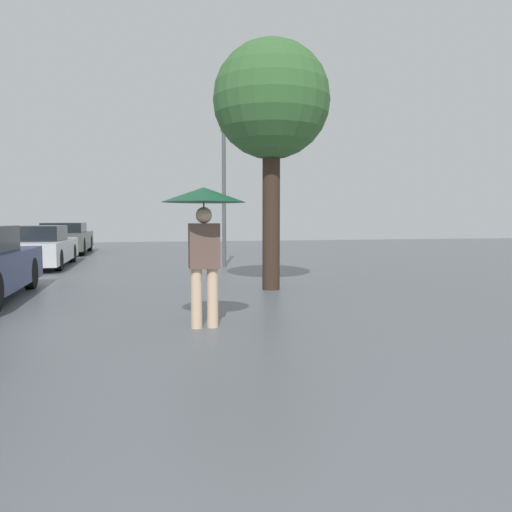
{
  "coord_description": "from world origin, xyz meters",
  "views": [
    {
      "loc": [
        -0.4,
        -0.59,
        1.4
      ],
      "look_at": [
        1.06,
        5.73,
        0.91
      ],
      "focal_mm": 35.0,
      "sensor_mm": 36.0,
      "label": 1
    }
  ],
  "objects_px": {
    "pedestrian": "(204,215)",
    "tree": "(271,103)",
    "street_lamp": "(224,182)",
    "parked_car_third": "(37,247)",
    "parked_car_farthest": "(65,238)"
  },
  "relations": [
    {
      "from": "parked_car_farthest",
      "to": "street_lamp",
      "type": "distance_m",
      "value": 8.97
    },
    {
      "from": "tree",
      "to": "street_lamp",
      "type": "distance_m",
      "value": 4.92
    },
    {
      "from": "parked_car_third",
      "to": "street_lamp",
      "type": "height_order",
      "value": "street_lamp"
    },
    {
      "from": "pedestrian",
      "to": "parked_car_third",
      "type": "distance_m",
      "value": 9.97
    },
    {
      "from": "parked_car_third",
      "to": "tree",
      "type": "bearing_deg",
      "value": -47.96
    },
    {
      "from": "tree",
      "to": "parked_car_third",
      "type": "bearing_deg",
      "value": 132.04
    },
    {
      "from": "parked_car_farthest",
      "to": "tree",
      "type": "relative_size",
      "value": 0.93
    },
    {
      "from": "parked_car_third",
      "to": "tree",
      "type": "distance_m",
      "value": 8.69
    },
    {
      "from": "parked_car_farthest",
      "to": "tree",
      "type": "xyz_separation_m",
      "value": [
        5.47,
        -11.76,
        3.02
      ]
    },
    {
      "from": "pedestrian",
      "to": "parked_car_farthest",
      "type": "bearing_deg",
      "value": 104.09
    },
    {
      "from": "pedestrian",
      "to": "street_lamp",
      "type": "xyz_separation_m",
      "value": [
        1.57,
        7.95,
        1.01
      ]
    },
    {
      "from": "parked_car_third",
      "to": "street_lamp",
      "type": "xyz_separation_m",
      "value": [
        5.3,
        -1.26,
        1.9
      ]
    },
    {
      "from": "pedestrian",
      "to": "tree",
      "type": "height_order",
      "value": "tree"
    },
    {
      "from": "parked_car_third",
      "to": "parked_car_farthest",
      "type": "height_order",
      "value": "parked_car_farthest"
    },
    {
      "from": "pedestrian",
      "to": "parked_car_farthest",
      "type": "relative_size",
      "value": 0.4
    }
  ]
}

